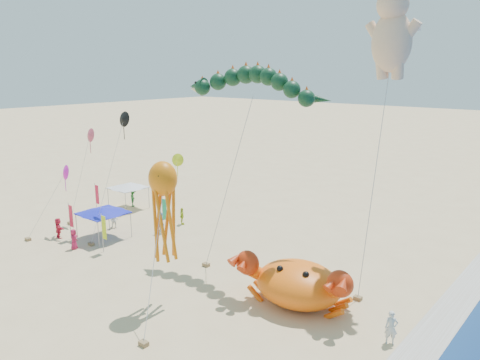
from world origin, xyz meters
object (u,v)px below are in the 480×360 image
at_px(cherub_kite, 392,31).
at_px(octopus_kite, 164,204).
at_px(canopy_white, 128,186).
at_px(canopy_blue, 103,211).
at_px(dragon_kite, 251,89).
at_px(crab_inflatable, 297,283).

bearing_deg(cherub_kite, octopus_kite, -127.38).
bearing_deg(octopus_kite, canopy_white, 149.08).
bearing_deg(canopy_blue, canopy_white, 129.24).
xyz_separation_m(octopus_kite, canopy_white, (-18.28, 10.95, -3.94)).
bearing_deg(canopy_blue, dragon_kite, 17.10).
height_order(dragon_kite, canopy_blue, dragon_kite).
height_order(dragon_kite, cherub_kite, cherub_kite).
xyz_separation_m(dragon_kite, cherub_kite, (8.46, 3.08, 3.60)).
relative_size(crab_inflatable, dragon_kite, 0.53).
xyz_separation_m(dragon_kite, canopy_white, (-18.40, 2.81, -10.38)).
height_order(octopus_kite, canopy_blue, octopus_kite).
distance_m(dragon_kite, cherub_kite, 9.69).
xyz_separation_m(crab_inflatable, octopus_kite, (-6.34, -4.91, 4.94)).
bearing_deg(dragon_kite, canopy_white, 171.32).
height_order(crab_inflatable, canopy_white, crab_inflatable).
relative_size(cherub_kite, octopus_kite, 2.13).
distance_m(crab_inflatable, canopy_white, 25.37).
bearing_deg(cherub_kite, dragon_kite, -159.97).
bearing_deg(canopy_blue, crab_inflatable, 2.19).
relative_size(cherub_kite, canopy_blue, 4.99).
bearing_deg(octopus_kite, canopy_blue, 161.85).
height_order(cherub_kite, canopy_white, cherub_kite).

